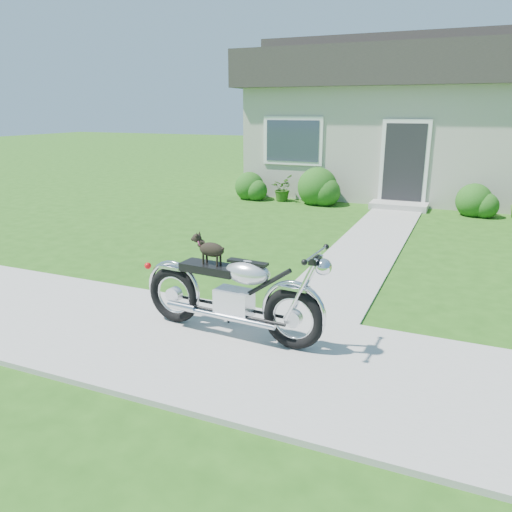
# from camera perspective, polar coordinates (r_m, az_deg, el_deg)

# --- Properties ---
(ground) EXTENTS (80.00, 80.00, 0.00)m
(ground) POSITION_cam_1_polar(r_m,az_deg,el_deg) (4.92, 19.49, -14.39)
(ground) COLOR #235114
(ground) RESTS_ON ground
(sidewalk) EXTENTS (24.00, 2.20, 0.04)m
(sidewalk) POSITION_cam_1_polar(r_m,az_deg,el_deg) (4.91, 19.51, -14.19)
(sidewalk) COLOR #9E9B93
(sidewalk) RESTS_ON ground
(walkway) EXTENTS (1.20, 8.00, 0.03)m
(walkway) POSITION_cam_1_polar(r_m,az_deg,el_deg) (9.71, 13.03, 1.56)
(walkway) COLOR #9E9B93
(walkway) RESTS_ON ground
(house) EXTENTS (12.60, 7.03, 4.50)m
(house) POSITION_cam_1_polar(r_m,az_deg,el_deg) (16.26, 23.66, 14.14)
(house) COLOR #B6B2A4
(house) RESTS_ON ground
(shrub_row) EXTENTS (10.56, 1.10, 1.10)m
(shrub_row) POSITION_cam_1_polar(r_m,az_deg,el_deg) (12.92, 23.49, 6.17)
(shrub_row) COLOR #205215
(shrub_row) RESTS_ON ground
(potted_plant_left) EXTENTS (0.67, 0.73, 0.70)m
(potted_plant_left) POSITION_cam_1_polar(r_m,az_deg,el_deg) (13.83, 2.96, 7.75)
(potted_plant_left) COLOR #295316
(potted_plant_left) RESTS_ON ground
(motorcycle_with_dog) EXTENTS (2.22, 0.60, 1.10)m
(motorcycle_with_dog) POSITION_cam_1_polar(r_m,az_deg,el_deg) (5.41, -2.56, -4.24)
(motorcycle_with_dog) COLOR black
(motorcycle_with_dog) RESTS_ON sidewalk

